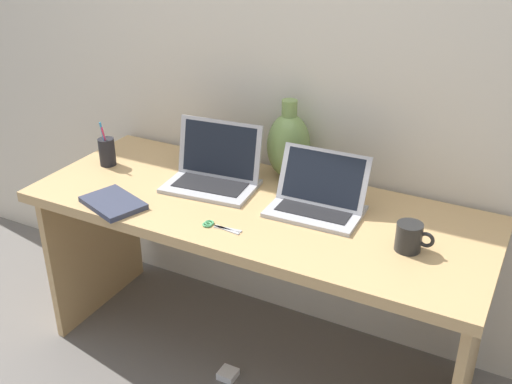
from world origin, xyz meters
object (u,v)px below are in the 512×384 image
scissors (215,226)px  pen_cup (107,152)px  laptop_right (319,196)px  power_brick (228,374)px  green_vase (289,145)px  laptop_left (215,169)px  coffee_mug (410,237)px  notebook_stack (113,203)px

scissors → pen_cup: bearing=160.4°
laptop_right → power_brick: bearing=-138.6°
green_vase → scissors: size_ratio=2.14×
scissors → power_brick: bearing=85.7°
scissors → power_brick: size_ratio=2.10×
laptop_right → laptop_left: bearing=178.7°
coffee_mug → laptop_right: bearing=161.7°
laptop_right → power_brick: 0.83m
green_vase → coffee_mug: size_ratio=2.57×
green_vase → scissors: bearing=-95.5°
green_vase → pen_cup: size_ratio=1.65×
laptop_right → pen_cup: laptop_right is taller
notebook_stack → scissors: size_ratio=1.53×
green_vase → laptop_right: bearing=-43.5°
laptop_right → coffee_mug: size_ratio=2.71×
laptop_left → green_vase: green_vase is taller
pen_cup → scissors: 0.70m
laptop_left → pen_cup: laptop_left is taller
notebook_stack → pen_cup: (-0.25, 0.27, 0.05)m
coffee_mug → power_brick: coffee_mug is taller
coffee_mug → scissors: (-0.62, -0.16, -0.04)m
green_vase → coffee_mug: 0.66m
laptop_right → scissors: bearing=-133.4°
notebook_stack → coffee_mug: size_ratio=1.84×
laptop_right → pen_cup: size_ratio=1.74×
coffee_mug → pen_cup: 1.28m
coffee_mug → power_brick: (-0.61, -0.11, -0.75)m
coffee_mug → power_brick: size_ratio=1.75×
laptop_left → green_vase: bearing=41.4°
notebook_stack → coffee_mug: 1.04m
notebook_stack → scissors: (0.41, 0.04, -0.01)m
pen_cup → power_brick: pen_cup is taller
notebook_stack → coffee_mug: bearing=10.9°
laptop_left → laptop_right: (0.43, -0.01, -0.01)m
laptop_left → laptop_right: 0.43m
scissors → coffee_mug: bearing=14.4°
coffee_mug → scissors: coffee_mug is taller
power_brick → green_vase: bearing=84.3°
scissors → laptop_right: bearing=46.6°
green_vase → notebook_stack: 0.70m
coffee_mug → pen_cup: pen_cup is taller
scissors → laptop_left: bearing=121.1°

